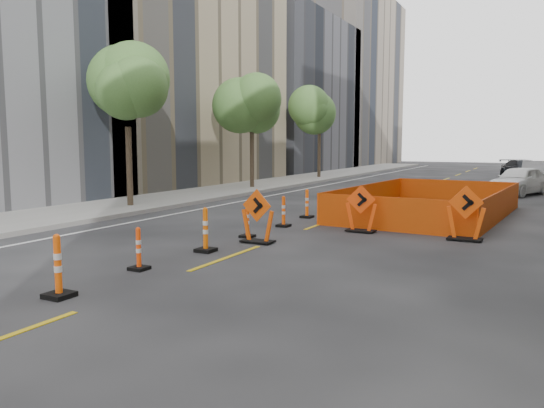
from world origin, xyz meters
The scene contains 20 objects.
ground_plane centered at (0.00, 0.00, 0.00)m, with size 140.00×140.00×0.00m, color black.
sidewalk_left centered at (-9.00, 12.00, 0.07)m, with size 4.00×90.00×0.15m, color gray.
bld_left_d centered at (-17.00, 39.20, 7.00)m, with size 12.00×16.00×14.00m, color #4C4C51.
bld_left_e centered at (-17.00, 55.60, 10.00)m, with size 12.00×20.00×20.00m, color gray.
tree_l_b centered at (-8.40, 10.00, 4.53)m, with size 2.80×2.80×5.95m.
tree_l_c centered at (-8.40, 20.00, 4.53)m, with size 2.80×2.80×5.95m.
tree_l_d centered at (-8.40, 30.00, 4.53)m, with size 2.80×2.80×5.95m.
channelizer_2 centered at (-0.88, -0.05, 0.56)m, with size 0.44×0.44×1.12m, color #F1540A, non-canonical shape.
channelizer_3 centered at (-1.02, 2.14, 0.46)m, with size 0.36×0.36×0.91m, color #FA420A, non-canonical shape.
channelizer_4 centered at (-0.83, 4.33, 0.55)m, with size 0.43×0.43×1.10m, color #DE5B09, non-canonical shape.
channelizer_5 centered at (-0.91, 6.53, 0.47)m, with size 0.37×0.37×0.94m, color #E84C09, non-canonical shape.
channelizer_6 centered at (-0.85, 8.72, 0.49)m, with size 0.39×0.39×0.99m, color #F14E0A, non-canonical shape.
channelizer_7 centered at (-1.00, 10.91, 0.51)m, with size 0.40×0.40×1.03m, color #FF5B0A, non-canonical shape.
chevron_sign_left centered at (-0.26, 5.95, 0.72)m, with size 0.97×0.58×1.45m, color #D54708, non-canonical shape.
chevron_sign_center centered at (1.66, 8.86, 0.71)m, with size 0.94×0.57×1.41m, color #FF450A, non-canonical shape.
chevron_sign_right centered at (4.62, 8.84, 0.76)m, with size 1.01×0.61×1.52m, color #EE490A, non-canonical shape.
safety_fence centered at (2.75, 13.53, 0.52)m, with size 4.92×8.38×1.05m, color #D75D0B, non-canonical shape.
parked_car_near centered at (5.29, 23.54, 0.74)m, with size 1.74×4.34×1.48m, color white.
parked_car_mid centered at (6.05, 28.72, 0.79)m, with size 1.68×4.81×1.59m, color gray.
parked_car_far centered at (5.12, 35.43, 0.73)m, with size 2.04×5.01×1.45m, color black.
Camera 1 is at (6.51, -6.28, 2.68)m, focal length 35.00 mm.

